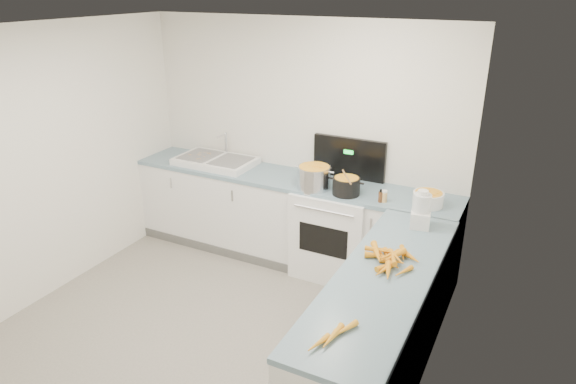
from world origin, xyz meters
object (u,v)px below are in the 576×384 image
at_px(stove, 336,229).
at_px(steel_pot, 314,178).
at_px(sink, 216,161).
at_px(food_processor, 421,211).
at_px(spice_jar, 384,197).
at_px(black_pot, 346,187).
at_px(mixing_bowl, 428,199).
at_px(extract_bottle, 380,197).

distance_m(stove, steel_pot, 0.61).
distance_m(sink, steel_pot, 1.27).
height_order(sink, food_processor, food_processor).
bearing_deg(spice_jar, steel_pot, 177.91).
bearing_deg(black_pot, food_processor, -24.94).
height_order(sink, mixing_bowl, sink).
relative_size(mixing_bowl, food_processor, 0.87).
bearing_deg(food_processor, steel_pot, 161.42).
xyz_separation_m(stove, steel_pot, (-0.19, -0.13, 0.57)).
distance_m(stove, spice_jar, 0.75).
relative_size(black_pot, spice_jar, 2.70).
bearing_deg(food_processor, sink, 167.48).
height_order(steel_pot, food_processor, food_processor).
relative_size(sink, black_pot, 3.31).
xyz_separation_m(steel_pot, extract_bottle, (0.68, -0.05, -0.05)).
xyz_separation_m(sink, steel_pot, (1.26, -0.15, 0.06)).
distance_m(steel_pot, black_pot, 0.34).
bearing_deg(stove, spice_jar, -17.30).
bearing_deg(sink, black_pot, -5.82).
height_order(sink, steel_pot, sink).
relative_size(sink, mixing_bowl, 3.14).
distance_m(stove, sink, 1.54).
bearing_deg(mixing_bowl, steel_pot, -176.19).
bearing_deg(extract_bottle, mixing_bowl, 16.37).
relative_size(stove, spice_jar, 14.14).
xyz_separation_m(sink, extract_bottle, (1.94, -0.20, 0.01)).
distance_m(extract_bottle, spice_jar, 0.03).
relative_size(steel_pot, extract_bottle, 3.29).
distance_m(sink, black_pot, 1.60).
height_order(stove, spice_jar, stove).
height_order(black_pot, food_processor, food_processor).
bearing_deg(extract_bottle, steel_pot, 176.14).
bearing_deg(food_processor, spice_jar, 139.61).
xyz_separation_m(black_pot, spice_jar, (0.37, -0.01, -0.02)).
height_order(stove, food_processor, stove).
relative_size(steel_pot, spice_jar, 3.41).
distance_m(black_pot, food_processor, 0.87).
xyz_separation_m(steel_pot, mixing_bowl, (1.09, 0.07, -0.04)).
relative_size(stove, black_pot, 5.24).
height_order(sink, extract_bottle, sink).
height_order(stove, black_pot, stove).
distance_m(extract_bottle, food_processor, 0.56).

